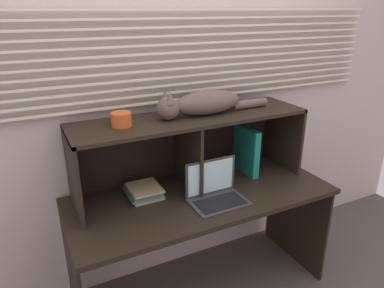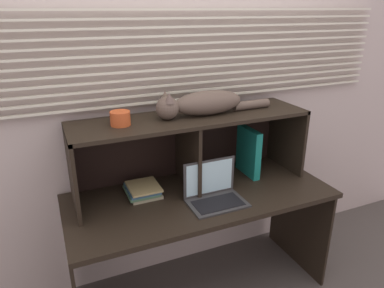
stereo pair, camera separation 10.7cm
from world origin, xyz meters
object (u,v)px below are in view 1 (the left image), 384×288
object	(u,v)px
binder_upright	(247,151)
small_basket	(121,120)
laptop	(216,192)
book_stack	(144,191)
cat	(202,103)

from	to	relation	value
binder_upright	small_basket	distance (m)	0.88
laptop	small_basket	size ratio (longest dim) A/B	3.00
binder_upright	book_stack	size ratio (longest dim) A/B	1.49
cat	small_basket	size ratio (longest dim) A/B	6.86
book_stack	small_basket	distance (m)	0.46
book_stack	small_basket	size ratio (longest dim) A/B	1.96
cat	binder_upright	xyz separation A→B (m)	(0.33, -0.00, -0.36)
binder_upright	small_basket	world-z (taller)	small_basket
binder_upright	small_basket	size ratio (longest dim) A/B	2.93
cat	binder_upright	size ratio (longest dim) A/B	2.34
laptop	small_basket	world-z (taller)	small_basket
cat	small_basket	xyz separation A→B (m)	(-0.48, -0.00, -0.03)
small_basket	binder_upright	bearing A→B (deg)	0.00
small_basket	laptop	bearing A→B (deg)	-26.83
cat	small_basket	bearing A→B (deg)	-180.00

